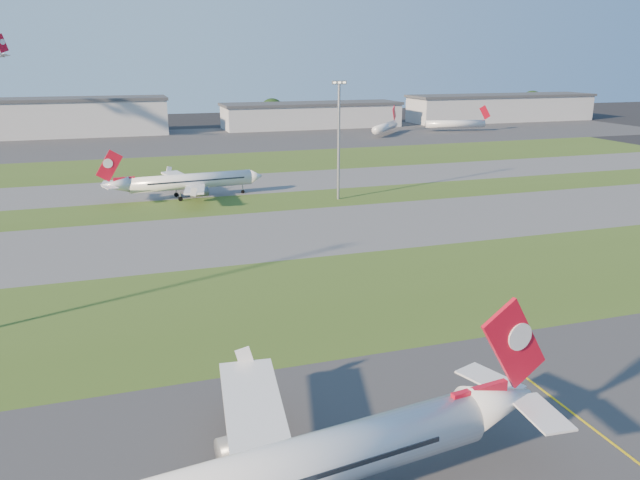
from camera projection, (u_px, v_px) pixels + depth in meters
name	position (u px, v px, depth m)	size (l,w,h in m)	color
grass_strip_a	(374.00, 292.00, 83.91)	(300.00, 34.00, 0.01)	#3A541C
taxiway_a	(304.00, 231.00, 114.01)	(300.00, 32.00, 0.01)	#515154
grass_strip_b	(271.00, 202.00, 136.81)	(300.00, 18.00, 0.01)	#3A541C
taxiway_b	(250.00, 184.00, 156.88)	(300.00, 26.00, 0.01)	#515154
grass_strip_c	(227.00, 164.00, 186.98)	(300.00, 40.00, 0.01)	#3A541C
apron_far	(200.00, 140.00, 241.71)	(400.00, 80.00, 0.01)	#333335
airliner_parked	(288.00, 472.00, 40.97)	(37.54, 31.65, 11.75)	silver
airliner_taxiing	(190.00, 182.00, 139.81)	(33.86, 28.62, 10.57)	silver
mini_jet_near	(385.00, 127.00, 256.38)	(19.98, 22.80, 9.48)	silver
mini_jet_far	(456.00, 124.00, 269.02)	(28.40, 8.10, 9.48)	silver
light_mast_centre	(339.00, 133.00, 135.34)	(3.20, 0.70, 25.80)	gray
hangar_west	(77.00, 117.00, 253.45)	(71.40, 23.00, 15.20)	gray
hangar_east	(312.00, 115.00, 283.98)	(81.60, 23.00, 11.20)	gray
hangar_far_east	(501.00, 108.00, 313.68)	(96.90, 23.00, 13.20)	gray
tree_mid_west	(140.00, 117.00, 271.48)	(9.90, 9.90, 10.80)	black
tree_mid_east	(272.00, 111.00, 291.93)	(11.55, 11.55, 12.60)	black
tree_east	(418.00, 109.00, 312.76)	(10.45, 10.45, 11.40)	black
tree_far_east	(532.00, 103.00, 337.03)	(12.65, 12.65, 13.80)	black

